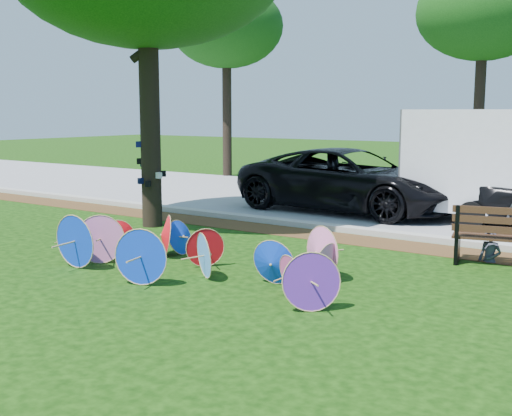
{
  "coord_description": "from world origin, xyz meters",
  "views": [
    {
      "loc": [
        6.67,
        -6.97,
        2.54
      ],
      "look_at": [
        0.5,
        2.0,
        0.9
      ],
      "focal_mm": 45.0,
      "sensor_mm": 36.0,
      "label": 1
    }
  ],
  "objects_px": {
    "park_bench": "(512,236)",
    "parasol_pile": "(183,249)",
    "black_van": "(350,180)",
    "person_left": "(491,231)",
    "cargo_trailer": "(484,160)"
  },
  "relations": [
    {
      "from": "park_bench",
      "to": "person_left",
      "type": "bearing_deg",
      "value": 159.23
    },
    {
      "from": "black_van",
      "to": "park_bench",
      "type": "height_order",
      "value": "black_van"
    },
    {
      "from": "cargo_trailer",
      "to": "person_left",
      "type": "bearing_deg",
      "value": -76.52
    },
    {
      "from": "cargo_trailer",
      "to": "person_left",
      "type": "relative_size",
      "value": 2.99
    },
    {
      "from": "black_van",
      "to": "park_bench",
      "type": "relative_size",
      "value": 3.01
    },
    {
      "from": "cargo_trailer",
      "to": "person_left",
      "type": "distance_m",
      "value": 4.35
    },
    {
      "from": "parasol_pile",
      "to": "person_left",
      "type": "distance_m",
      "value": 5.19
    },
    {
      "from": "parasol_pile",
      "to": "cargo_trailer",
      "type": "distance_m",
      "value": 8.05
    },
    {
      "from": "cargo_trailer",
      "to": "park_bench",
      "type": "xyz_separation_m",
      "value": [
        1.62,
        -4.11,
        -0.94
      ]
    },
    {
      "from": "parasol_pile",
      "to": "park_bench",
      "type": "relative_size",
      "value": 3.04
    },
    {
      "from": "park_bench",
      "to": "parasol_pile",
      "type": "bearing_deg",
      "value": -153.11
    },
    {
      "from": "person_left",
      "to": "parasol_pile",
      "type": "bearing_deg",
      "value": -125.75
    },
    {
      "from": "black_van",
      "to": "park_bench",
      "type": "bearing_deg",
      "value": -125.07
    },
    {
      "from": "black_van",
      "to": "person_left",
      "type": "relative_size",
      "value": 5.28
    },
    {
      "from": "parasol_pile",
      "to": "black_van",
      "type": "bearing_deg",
      "value": 95.19
    }
  ]
}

